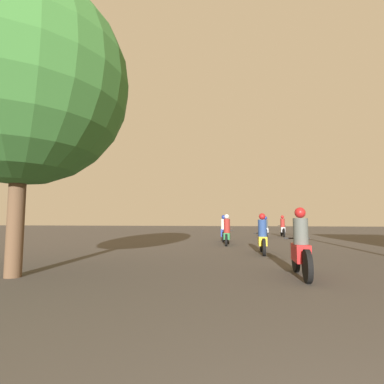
{
  "coord_description": "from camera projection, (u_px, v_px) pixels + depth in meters",
  "views": [
    {
      "loc": [
        -0.9,
        -0.6,
        1.27
      ],
      "look_at": [
        -3.84,
        17.16,
        2.94
      ],
      "focal_mm": 28.0,
      "sensor_mm": 36.0,
      "label": 1
    }
  ],
  "objects": [
    {
      "name": "motorcycle_red",
      "position": [
        301.0,
        249.0,
        6.68
      ],
      "size": [
        0.6,
        1.99,
        1.55
      ],
      "rotation": [
        0.0,
        0.0,
        -0.11
      ],
      "color": "black",
      "rests_on": "ground_plane"
    },
    {
      "name": "motorcycle_yellow",
      "position": [
        262.0,
        237.0,
        11.23
      ],
      "size": [
        0.6,
        2.03,
        1.52
      ],
      "rotation": [
        0.0,
        0.0,
        0.07
      ],
      "color": "black",
      "rests_on": "ground_plane"
    },
    {
      "name": "motorcycle_green",
      "position": [
        227.0,
        233.0,
        15.08
      ],
      "size": [
        0.6,
        1.95,
        1.55
      ],
      "rotation": [
        0.0,
        0.0,
        -0.09
      ],
      "color": "black",
      "rests_on": "ground_plane"
    },
    {
      "name": "motorcycle_blue",
      "position": [
        224.0,
        231.0,
        17.51
      ],
      "size": [
        0.6,
        1.96,
        1.55
      ],
      "rotation": [
        0.0,
        0.0,
        -0.06
      ],
      "color": "black",
      "rests_on": "ground_plane"
    },
    {
      "name": "motorcycle_white",
      "position": [
        266.0,
        229.0,
        20.66
      ],
      "size": [
        0.6,
        2.02,
        1.51
      ],
      "rotation": [
        0.0,
        0.0,
        0.17
      ],
      "color": "black",
      "rests_on": "ground_plane"
    },
    {
      "name": "motorcycle_silver",
      "position": [
        283.0,
        228.0,
        22.68
      ],
      "size": [
        0.6,
        2.05,
        1.6
      ],
      "rotation": [
        0.0,
        0.0,
        0.03
      ],
      "color": "black",
      "rests_on": "ground_plane"
    },
    {
      "name": "street_tree",
      "position": [
        23.0,
        82.0,
        7.04
      ],
      "size": [
        4.89,
        4.89,
        6.95
      ],
      "color": "brown",
      "rests_on": "ground_plane"
    }
  ]
}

